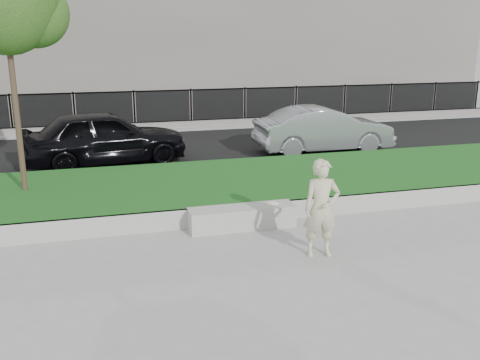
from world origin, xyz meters
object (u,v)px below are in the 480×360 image
object	(u,v)px
car_dark	(105,137)
car_silver	(324,129)
man	(322,208)
book	(272,203)
stone_bench	(242,217)

from	to	relation	value
car_dark	car_silver	world-z (taller)	car_dark
man	car_silver	size ratio (longest dim) A/B	0.39
man	book	size ratio (longest dim) A/B	8.09
man	car_silver	distance (m)	8.27
stone_bench	book	xyz separation A→B (m)	(0.63, 0.03, 0.23)
car_dark	man	bearing A→B (deg)	-165.53
book	stone_bench	bearing A→B (deg)	173.61
car_dark	book	bearing A→B (deg)	-162.16
man	stone_bench	bearing A→B (deg)	128.97
book	car_silver	size ratio (longest dim) A/B	0.05
stone_bench	man	bearing A→B (deg)	-60.49
man	book	distance (m)	1.76
man	car_silver	bearing A→B (deg)	75.20
stone_bench	book	bearing A→B (deg)	2.83
book	car_silver	distance (m)	6.94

